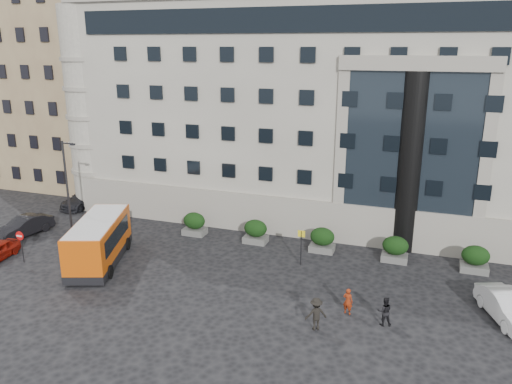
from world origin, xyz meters
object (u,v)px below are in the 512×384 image
(hedge_a, at_px, (194,224))
(pedestrian_c, at_px, (316,314))
(hedge_d, at_px, (395,249))
(pedestrian_b, at_px, (385,311))
(parked_car_c, at_px, (85,199))
(white_taxi, at_px, (507,307))
(minibus, at_px, (99,240))
(parked_car_b, at_px, (24,226))
(no_entry_sign, at_px, (21,240))
(bus_stop_sign, at_px, (301,241))
(hedge_c, at_px, (322,240))
(parked_car_d, at_px, (98,194))
(pedestrian_a, at_px, (348,301))
(hedge_b, at_px, (256,231))
(street_lamp, at_px, (68,189))
(red_truck, at_px, (125,174))
(hedge_e, at_px, (475,259))

(hedge_a, relative_size, pedestrian_c, 1.00)
(hedge_d, xyz_separation_m, pedestrian_b, (0.11, -8.85, -0.11))
(pedestrian_c, bearing_deg, hedge_a, -70.06)
(parked_car_c, bearing_deg, white_taxi, -7.70)
(minibus, height_order, parked_car_b, minibus)
(no_entry_sign, bearing_deg, hedge_a, 44.48)
(bus_stop_sign, relative_size, pedestrian_c, 1.37)
(hedge_c, distance_m, parked_car_d, 23.98)
(parked_car_c, relative_size, pedestrian_c, 2.83)
(parked_car_c, relative_size, pedestrian_a, 3.34)
(hedge_b, bearing_deg, street_lamp, -159.93)
(hedge_c, height_order, red_truck, red_truck)
(hedge_d, bearing_deg, pedestrian_c, -107.45)
(minibus, distance_m, pedestrian_b, 19.61)
(hedge_e, distance_m, minibus, 25.63)
(minibus, bearing_deg, red_truck, 98.80)
(pedestrian_a, bearing_deg, red_truck, -21.03)
(hedge_b, bearing_deg, parked_car_c, 169.91)
(parked_car_b, bearing_deg, bus_stop_sign, 14.71)
(pedestrian_b, bearing_deg, bus_stop_sign, -58.63)
(red_truck, bearing_deg, white_taxi, -18.22)
(no_entry_sign, xyz_separation_m, white_taxi, (31.06, 2.73, -0.87))
(bus_stop_sign, distance_m, pedestrian_c, 8.24)
(hedge_a, distance_m, parked_car_d, 14.01)
(parked_car_d, relative_size, pedestrian_c, 2.38)
(hedge_a, bearing_deg, hedge_d, 0.00)
(hedge_d, xyz_separation_m, street_lamp, (-23.54, -4.80, 3.44))
(no_entry_sign, relative_size, parked_car_d, 0.53)
(hedge_e, bearing_deg, white_taxi, -78.35)
(hedge_c, relative_size, pedestrian_c, 1.00)
(no_entry_sign, bearing_deg, hedge_c, 24.49)
(street_lamp, distance_m, pedestrian_c, 21.31)
(parked_car_c, bearing_deg, bus_stop_sign, -7.79)
(hedge_b, height_order, parked_car_d, hedge_b)
(hedge_b, bearing_deg, parked_car_d, 164.01)
(bus_stop_sign, height_order, pedestrian_b, bus_stop_sign)
(hedge_a, relative_size, hedge_b, 1.00)
(bus_stop_sign, distance_m, parked_car_c, 23.32)
(red_truck, bearing_deg, hedge_a, -31.36)
(pedestrian_a, bearing_deg, parked_car_c, -9.51)
(parked_car_d, bearing_deg, minibus, -58.23)
(bus_stop_sign, bearing_deg, pedestrian_a, -53.15)
(hedge_e, bearing_deg, minibus, -163.85)
(red_truck, distance_m, white_taxi, 39.15)
(no_entry_sign, xyz_separation_m, red_truck, (-4.36, 19.41, -0.28))
(pedestrian_a, bearing_deg, street_lamp, 4.69)
(parked_car_b, relative_size, pedestrian_a, 3.00)
(hedge_c, distance_m, bus_stop_sign, 3.05)
(red_truck, relative_size, parked_car_d, 1.19)
(hedge_d, bearing_deg, bus_stop_sign, -155.34)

